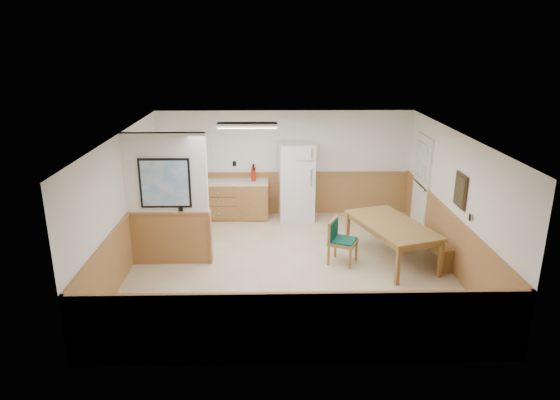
{
  "coord_description": "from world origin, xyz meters",
  "views": [
    {
      "loc": [
        -0.37,
        -8.56,
        4.08
      ],
      "look_at": [
        -0.17,
        0.4,
        1.17
      ],
      "focal_mm": 32.0,
      "sensor_mm": 36.0,
      "label": 1
    }
  ],
  "objects_px": {
    "fire_extinguisher": "(254,174)",
    "soap_bottle": "(189,176)",
    "dining_bench": "(428,241)",
    "dining_table": "(392,228)",
    "dining_chair": "(338,238)",
    "refrigerator": "(296,181)"
  },
  "relations": [
    {
      "from": "dining_table",
      "to": "dining_bench",
      "type": "xyz_separation_m",
      "value": [
        0.74,
        0.09,
        -0.32
      ]
    },
    {
      "from": "refrigerator",
      "to": "dining_bench",
      "type": "distance_m",
      "value": 3.4
    },
    {
      "from": "dining_table",
      "to": "dining_chair",
      "type": "xyz_separation_m",
      "value": [
        -1.02,
        -0.07,
        -0.17
      ]
    },
    {
      "from": "refrigerator",
      "to": "dining_table",
      "type": "distance_m",
      "value": 2.95
    },
    {
      "from": "dining_table",
      "to": "fire_extinguisher",
      "type": "distance_m",
      "value": 3.68
    },
    {
      "from": "dining_bench",
      "to": "dining_chair",
      "type": "relative_size",
      "value": 1.81
    },
    {
      "from": "refrigerator",
      "to": "dining_bench",
      "type": "relative_size",
      "value": 1.18
    },
    {
      "from": "refrigerator",
      "to": "fire_extinguisher",
      "type": "distance_m",
      "value": 1.02
    },
    {
      "from": "refrigerator",
      "to": "dining_table",
      "type": "bearing_deg",
      "value": -58.42
    },
    {
      "from": "dining_table",
      "to": "dining_chair",
      "type": "relative_size",
      "value": 2.6
    },
    {
      "from": "dining_bench",
      "to": "fire_extinguisher",
      "type": "distance_m",
      "value": 4.24
    },
    {
      "from": "dining_chair",
      "to": "soap_bottle",
      "type": "height_order",
      "value": "soap_bottle"
    },
    {
      "from": "fire_extinguisher",
      "to": "soap_bottle",
      "type": "distance_m",
      "value": 1.5
    },
    {
      "from": "refrigerator",
      "to": "fire_extinguisher",
      "type": "bearing_deg",
      "value": 172.38
    },
    {
      "from": "fire_extinguisher",
      "to": "dining_chair",
      "type": "bearing_deg",
      "value": -42.44
    },
    {
      "from": "dining_chair",
      "to": "dining_table",
      "type": "bearing_deg",
      "value": 29.17
    },
    {
      "from": "dining_bench",
      "to": "fire_extinguisher",
      "type": "xyz_separation_m",
      "value": [
        -3.43,
        2.39,
        0.74
      ]
    },
    {
      "from": "refrigerator",
      "to": "soap_bottle",
      "type": "xyz_separation_m",
      "value": [
        -2.5,
        0.07,
        0.12
      ]
    },
    {
      "from": "dining_chair",
      "to": "fire_extinguisher",
      "type": "bearing_deg",
      "value": 148.09
    },
    {
      "from": "dining_table",
      "to": "soap_bottle",
      "type": "xyz_separation_m",
      "value": [
        -4.19,
        2.48,
        0.36
      ]
    },
    {
      "from": "dining_bench",
      "to": "dining_table",
      "type": "bearing_deg",
      "value": 175.48
    },
    {
      "from": "dining_bench",
      "to": "soap_bottle",
      "type": "distance_m",
      "value": 5.52
    }
  ]
}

